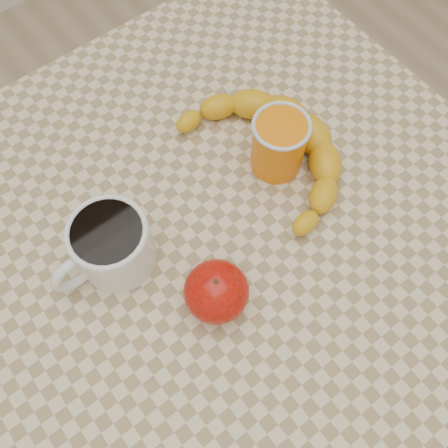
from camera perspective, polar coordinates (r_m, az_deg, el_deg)
ground at (r=1.38m, az=0.00°, el=-13.78°), size 3.00×3.00×0.00m
table at (r=0.74m, az=0.00°, el=-3.49°), size 0.80×0.80×0.75m
coffee_mug at (r=0.62m, az=-12.86°, el=-2.33°), size 0.14×0.10×0.08m
orange_juice_glass at (r=0.68m, az=6.26°, el=9.08°), size 0.08×0.08×0.09m
apple at (r=0.60m, az=-0.88°, el=-7.71°), size 0.08×0.08×0.07m
banana at (r=0.70m, az=5.43°, el=8.29°), size 0.25×0.33×0.05m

